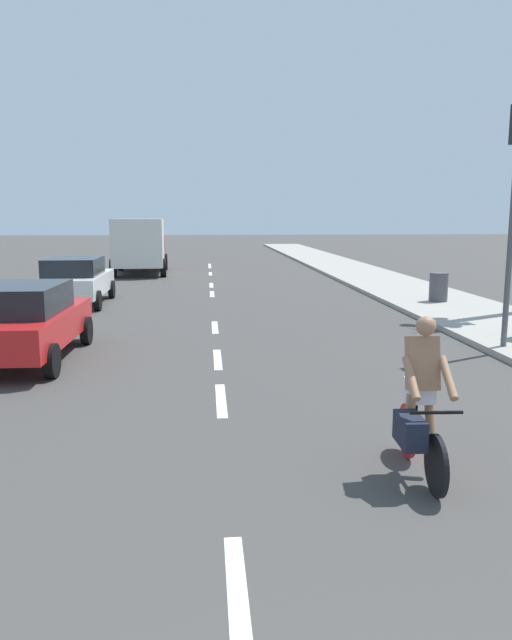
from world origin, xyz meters
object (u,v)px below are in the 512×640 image
parked_car_red (23,320)px  parked_car_white (76,280)px  delivery_truck (140,244)px  trash_bin_far (439,287)px  cyclist (419,405)px

parked_car_red → parked_car_white: (-0.63, 8.05, 0.00)m
delivery_truck → trash_bin_far: (11.00, -12.29, -0.89)m
parked_car_red → cyclist: bearing=-44.3°
parked_car_red → parked_car_white: same height
parked_car_red → trash_bin_far: 13.26m
delivery_truck → parked_car_red: bearing=-93.6°
cyclist → trash_bin_far: 14.01m
parked_car_white → delivery_truck: 11.19m
cyclist → trash_bin_far: size_ratio=1.93×
parked_car_red → trash_bin_far: bearing=32.2°
cyclist → delivery_truck: 25.91m
delivery_truck → trash_bin_far: size_ratio=6.72×
parked_car_red → parked_car_white: 8.07m
delivery_truck → trash_bin_far: delivery_truck is taller
parked_car_white → trash_bin_far: (11.95, -1.16, -0.23)m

